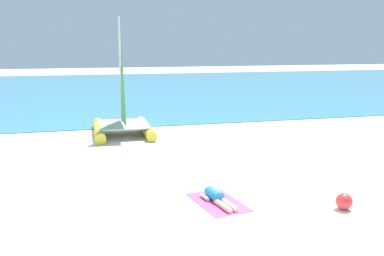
# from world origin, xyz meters

# --- Properties ---
(ground_plane) EXTENTS (120.00, 120.00, 0.00)m
(ground_plane) POSITION_xyz_m (0.00, 10.00, 0.00)
(ground_plane) COLOR white
(ocean_water) EXTENTS (120.00, 40.00, 0.05)m
(ocean_water) POSITION_xyz_m (0.00, 32.40, 0.03)
(ocean_water) COLOR teal
(ocean_water) RESTS_ON ground
(sailboat_yellow) EXTENTS (2.75, 4.21, 5.40)m
(sailboat_yellow) POSITION_xyz_m (-1.90, 10.86, 0.80)
(sailboat_yellow) COLOR yellow
(sailboat_yellow) RESTS_ON ground
(towel_left) EXTENTS (1.39, 2.05, 0.01)m
(towel_left) POSITION_xyz_m (-0.45, 1.25, 0.01)
(towel_left) COLOR #D84C99
(towel_left) RESTS_ON ground
(sunbather_left) EXTENTS (0.65, 1.57, 0.30)m
(sunbather_left) POSITION_xyz_m (-0.46, 1.32, 0.13)
(sunbather_left) COLOR #268CCC
(sunbather_left) RESTS_ON towel_left
(beach_ball) EXTENTS (0.43, 0.43, 0.43)m
(beach_ball) POSITION_xyz_m (2.50, -0.04, 0.21)
(beach_ball) COLOR red
(beach_ball) RESTS_ON ground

